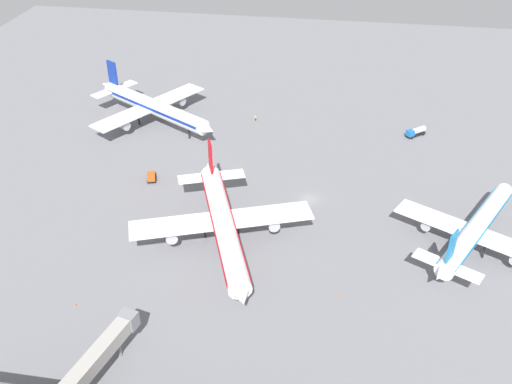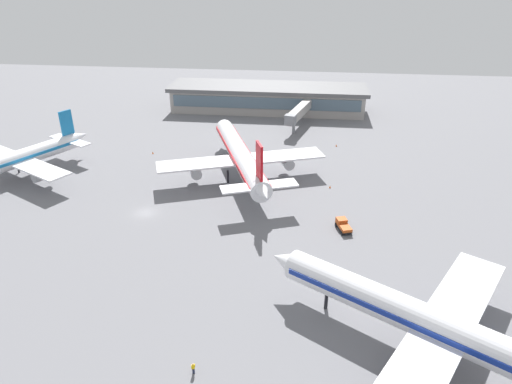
{
  "view_description": "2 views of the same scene",
  "coord_description": "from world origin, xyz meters",
  "px_view_note": "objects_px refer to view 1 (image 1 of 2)",
  "views": [
    {
      "loc": [
        6.43,
        -119.85,
        80.8
      ],
      "look_at": [
        -12.35,
        -5.48,
        4.24
      ],
      "focal_mm": 41.34,
      "sensor_mm": 36.0,
      "label": 1
    },
    {
      "loc": [
        -32.79,
        80.9,
        47.03
      ],
      "look_at": [
        -22.75,
        -4.77,
        3.83
      ],
      "focal_mm": 32.23,
      "sensor_mm": 36.0,
      "label": 2
    }
  ],
  "objects_px": {
    "airplane_taxiing": "(476,229)",
    "airplane_distant": "(223,223)",
    "safety_cone_mid_apron": "(75,304)",
    "fuel_truck": "(416,132)",
    "safety_cone_near_gate": "(341,293)",
    "ground_crew_worker": "(256,118)",
    "airplane_at_gate": "(153,106)",
    "pushback_tractor": "(151,177)",
    "safety_cone_far_side": "(135,222)"
  },
  "relations": [
    {
      "from": "ground_crew_worker",
      "to": "airplane_distant",
      "type": "bearing_deg",
      "value": 132.67
    },
    {
      "from": "airplane_taxiing",
      "to": "airplane_distant",
      "type": "distance_m",
      "value": 54.32
    },
    {
      "from": "airplane_at_gate",
      "to": "safety_cone_mid_apron",
      "type": "xyz_separation_m",
      "value": [
        8.56,
        -77.39,
        -5.17
      ]
    },
    {
      "from": "safety_cone_far_side",
      "to": "fuel_truck",
      "type": "bearing_deg",
      "value": 39.27
    },
    {
      "from": "airplane_distant",
      "to": "safety_cone_near_gate",
      "type": "relative_size",
      "value": 80.36
    },
    {
      "from": "safety_cone_far_side",
      "to": "safety_cone_mid_apron",
      "type": "bearing_deg",
      "value": -95.25
    },
    {
      "from": "airplane_taxiing",
      "to": "ground_crew_worker",
      "type": "height_order",
      "value": "airplane_taxiing"
    },
    {
      "from": "safety_cone_near_gate",
      "to": "safety_cone_far_side",
      "type": "distance_m",
      "value": 50.42
    },
    {
      "from": "airplane_at_gate",
      "to": "safety_cone_mid_apron",
      "type": "distance_m",
      "value": 78.04
    },
    {
      "from": "safety_cone_near_gate",
      "to": "safety_cone_far_side",
      "type": "xyz_separation_m",
      "value": [
        -47.82,
        15.99,
        0.0
      ]
    },
    {
      "from": "airplane_distant",
      "to": "airplane_taxiing",
      "type": "bearing_deg",
      "value": 77.53
    },
    {
      "from": "pushback_tractor",
      "to": "safety_cone_mid_apron",
      "type": "relative_size",
      "value": 7.95
    },
    {
      "from": "pushback_tractor",
      "to": "safety_cone_near_gate",
      "type": "relative_size",
      "value": 7.95
    },
    {
      "from": "airplane_at_gate",
      "to": "safety_cone_mid_apron",
      "type": "relative_size",
      "value": 73.7
    },
    {
      "from": "safety_cone_near_gate",
      "to": "safety_cone_mid_apron",
      "type": "height_order",
      "value": "same"
    },
    {
      "from": "airplane_at_gate",
      "to": "ground_crew_worker",
      "type": "bearing_deg",
      "value": 43.62
    },
    {
      "from": "airplane_distant",
      "to": "safety_cone_mid_apron",
      "type": "height_order",
      "value": "airplane_distant"
    },
    {
      "from": "airplane_taxiing",
      "to": "fuel_truck",
      "type": "distance_m",
      "value": 51.35
    },
    {
      "from": "airplane_taxiing",
      "to": "safety_cone_near_gate",
      "type": "bearing_deg",
      "value": 153.79
    },
    {
      "from": "pushback_tractor",
      "to": "airplane_distant",
      "type": "bearing_deg",
      "value": 28.54
    },
    {
      "from": "airplane_taxiing",
      "to": "ground_crew_worker",
      "type": "xyz_separation_m",
      "value": [
        -56.59,
        52.67,
        -3.93
      ]
    },
    {
      "from": "airplane_at_gate",
      "to": "safety_cone_near_gate",
      "type": "height_order",
      "value": "airplane_at_gate"
    },
    {
      "from": "airplane_at_gate",
      "to": "pushback_tractor",
      "type": "bearing_deg",
      "value": -42.7
    },
    {
      "from": "ground_crew_worker",
      "to": "fuel_truck",
      "type": "bearing_deg",
      "value": -142.7
    },
    {
      "from": "safety_cone_near_gate",
      "to": "airplane_distant",
      "type": "bearing_deg",
      "value": 155.2
    },
    {
      "from": "pushback_tractor",
      "to": "safety_cone_far_side",
      "type": "distance_m",
      "value": 18.62
    },
    {
      "from": "airplane_at_gate",
      "to": "safety_cone_near_gate",
      "type": "bearing_deg",
      "value": -17.03
    },
    {
      "from": "fuel_truck",
      "to": "airplane_distant",
      "type": "bearing_deg",
      "value": 12.06
    },
    {
      "from": "airplane_taxiing",
      "to": "safety_cone_far_side",
      "type": "relative_size",
      "value": 66.15
    },
    {
      "from": "airplane_at_gate",
      "to": "ground_crew_worker",
      "type": "relative_size",
      "value": 26.48
    },
    {
      "from": "safety_cone_mid_apron",
      "to": "ground_crew_worker",
      "type": "bearing_deg",
      "value": 75.76
    },
    {
      "from": "airplane_at_gate",
      "to": "fuel_truck",
      "type": "xyz_separation_m",
      "value": [
        77.44,
        4.36,
        -4.08
      ]
    },
    {
      "from": "ground_crew_worker",
      "to": "safety_cone_far_side",
      "type": "relative_size",
      "value": 2.78
    },
    {
      "from": "safety_cone_near_gate",
      "to": "safety_cone_far_side",
      "type": "relative_size",
      "value": 1.0
    },
    {
      "from": "safety_cone_mid_apron",
      "to": "safety_cone_near_gate",
      "type": "bearing_deg",
      "value": 12.87
    },
    {
      "from": "safety_cone_near_gate",
      "to": "airplane_taxiing",
      "type": "bearing_deg",
      "value": 35.71
    },
    {
      "from": "airplane_at_gate",
      "to": "ground_crew_worker",
      "type": "xyz_separation_m",
      "value": [
        29.87,
        6.6,
        -4.62
      ]
    },
    {
      "from": "airplane_taxiing",
      "to": "pushback_tractor",
      "type": "xyz_separation_m",
      "value": [
        -77.39,
        14.68,
        -3.81
      ]
    },
    {
      "from": "airplane_taxiing",
      "to": "ground_crew_worker",
      "type": "distance_m",
      "value": 77.41
    },
    {
      "from": "fuel_truck",
      "to": "safety_cone_mid_apron",
      "type": "height_order",
      "value": "fuel_truck"
    },
    {
      "from": "safety_cone_mid_apron",
      "to": "safety_cone_far_side",
      "type": "bearing_deg",
      "value": 84.75
    },
    {
      "from": "fuel_truck",
      "to": "safety_cone_far_side",
      "type": "distance_m",
      "value": 85.72
    },
    {
      "from": "pushback_tractor",
      "to": "safety_cone_mid_apron",
      "type": "distance_m",
      "value": 46.0
    },
    {
      "from": "airplane_at_gate",
      "to": "airplane_distant",
      "type": "relative_size",
      "value": 0.92
    },
    {
      "from": "safety_cone_mid_apron",
      "to": "fuel_truck",
      "type": "bearing_deg",
      "value": 49.89
    },
    {
      "from": "fuel_truck",
      "to": "safety_cone_far_side",
      "type": "height_order",
      "value": "fuel_truck"
    },
    {
      "from": "pushback_tractor",
      "to": "safety_cone_far_side",
      "type": "bearing_deg",
      "value": -11.81
    },
    {
      "from": "airplane_taxiing",
      "to": "pushback_tractor",
      "type": "relative_size",
      "value": 8.32
    },
    {
      "from": "safety_cone_far_side",
      "to": "airplane_distant",
      "type": "bearing_deg",
      "value": -10.19
    },
    {
      "from": "pushback_tractor",
      "to": "airplane_at_gate",
      "type": "bearing_deg",
      "value": 178.11
    }
  ]
}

